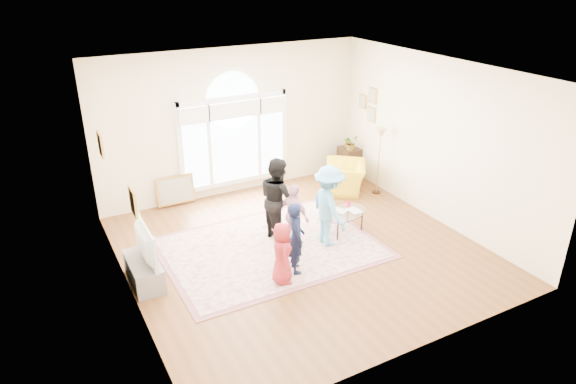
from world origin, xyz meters
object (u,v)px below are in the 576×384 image
tv_console (144,271)px  area_rug (270,248)px  television (141,244)px  armchair (345,177)px  coffee_table (343,213)px

tv_console → area_rug: bearing=0.2°
television → armchair: bearing=17.3°
television → coffee_table: 3.79m
area_rug → coffee_table: coffee_table is taller
area_rug → coffee_table: bearing=-4.0°
television → tv_console: bearing=180.0°
coffee_table → armchair: 1.99m
television → armchair: size_ratio=1.06×
television → armchair: 5.17m
area_rug → tv_console: tv_console is taller
armchair → coffee_table: bearing=0.3°
area_rug → armchair: size_ratio=3.57×
tv_console → television: size_ratio=0.94×
tv_console → armchair: 5.16m
television → coffee_table: bearing=-1.5°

